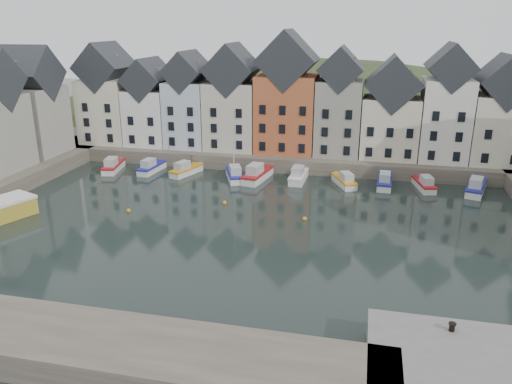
% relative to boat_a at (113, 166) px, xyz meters
% --- Properties ---
extents(ground, '(260.00, 260.00, 0.00)m').
position_rel_boat_a_xyz_m(ground, '(23.84, -17.95, -0.70)').
color(ground, black).
rests_on(ground, ground).
extents(far_quay, '(90.00, 16.00, 2.00)m').
position_rel_boat_a_xyz_m(far_quay, '(23.84, 12.05, 0.30)').
color(far_quay, '#50463D').
rests_on(far_quay, ground).
extents(near_wall, '(50.00, 6.00, 2.00)m').
position_rel_boat_a_xyz_m(near_wall, '(13.84, -39.95, 0.30)').
color(near_wall, '#50463D').
rests_on(near_wall, ground).
extents(hillside, '(153.60, 70.40, 64.00)m').
position_rel_boat_a_xyz_m(hillside, '(23.86, 38.05, -18.66)').
color(hillside, '#263219').
rests_on(hillside, ground).
extents(far_terrace, '(72.37, 8.16, 17.78)m').
position_rel_boat_a_xyz_m(far_terrace, '(27.06, 10.05, 8.18)').
color(far_terrace, beige).
rests_on(far_terrace, far_quay).
extents(left_terrace, '(7.65, 17.00, 15.69)m').
position_rel_boat_a_xyz_m(left_terrace, '(-12.16, -4.45, 8.18)').
color(left_terrace, gray).
rests_on(left_terrace, left_quay).
extents(mooring_buoys, '(20.50, 5.50, 0.50)m').
position_rel_boat_a_xyz_m(mooring_buoys, '(19.84, -12.62, -0.55)').
color(mooring_buoys, orange).
rests_on(mooring_buoys, ground).
extents(boat_a, '(3.04, 6.34, 2.34)m').
position_rel_boat_a_xyz_m(boat_a, '(0.00, 0.00, 0.00)').
color(boat_a, silver).
rests_on(boat_a, ground).
extents(boat_b, '(2.32, 6.01, 2.26)m').
position_rel_boat_a_xyz_m(boat_b, '(5.68, 0.68, -0.02)').
color(boat_b, silver).
rests_on(boat_b, ground).
extents(boat_c, '(3.57, 6.08, 2.23)m').
position_rel_boat_a_xyz_m(boat_c, '(11.00, 0.58, -0.03)').
color(boat_c, silver).
rests_on(boat_c, ground).
extents(boat_d, '(4.07, 6.39, 11.72)m').
position_rel_boat_a_xyz_m(boat_d, '(18.45, -0.17, 0.06)').
color(boat_d, silver).
rests_on(boat_d, ground).
extents(boat_e, '(3.28, 7.24, 2.68)m').
position_rel_boat_a_xyz_m(boat_e, '(21.54, 0.21, 0.10)').
color(boat_e, silver).
rests_on(boat_e, ground).
extents(boat_f, '(2.10, 6.35, 2.42)m').
position_rel_boat_a_xyz_m(boat_f, '(27.12, 1.17, 0.02)').
color(boat_f, silver).
rests_on(boat_f, ground).
extents(boat_g, '(3.83, 5.82, 2.15)m').
position_rel_boat_a_xyz_m(boat_g, '(33.40, 0.47, -0.06)').
color(boat_g, silver).
rests_on(boat_g, ground).
extents(boat_h, '(2.10, 6.05, 2.30)m').
position_rel_boat_a_xyz_m(boat_h, '(38.57, 1.18, -0.01)').
color(boat_h, silver).
rests_on(boat_h, ground).
extents(boat_i, '(2.86, 5.78, 2.13)m').
position_rel_boat_a_xyz_m(boat_i, '(43.62, 1.28, -0.06)').
color(boat_i, silver).
rests_on(boat_i, ground).
extents(boat_j, '(3.67, 6.70, 2.46)m').
position_rel_boat_a_xyz_m(boat_j, '(49.83, 0.95, 0.04)').
color(boat_j, silver).
rests_on(boat_j, ground).
extents(mooring_bollard, '(0.48, 0.48, 0.56)m').
position_rel_boat_a_xyz_m(mooring_bollard, '(42.04, -34.45, 1.61)').
color(mooring_bollard, black).
rests_on(mooring_bollard, near_quay).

